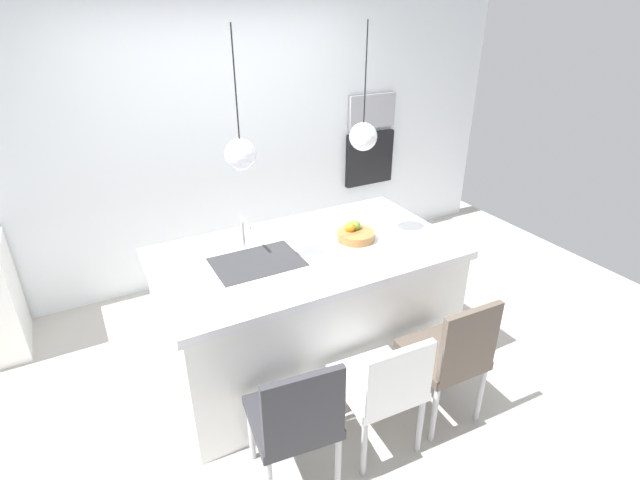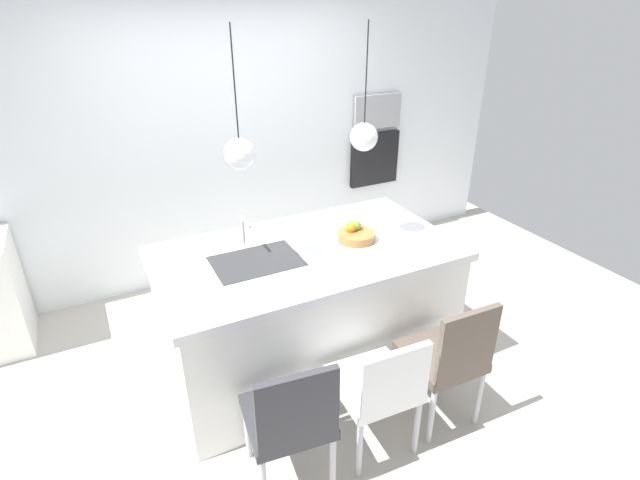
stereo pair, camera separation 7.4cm
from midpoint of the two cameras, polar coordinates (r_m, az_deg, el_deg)
floor at (r=3.80m, az=-0.81°, el=-13.90°), size 6.60×6.60×0.00m
back_wall at (r=4.58m, az=-10.25°, el=11.43°), size 6.00×0.10×2.60m
kitchen_island at (r=3.51m, az=-0.86°, el=-7.97°), size 2.02×1.12×0.95m
sink_basin at (r=3.15m, az=-6.81°, el=-2.58°), size 0.56×0.40×0.02m
faucet at (r=3.26m, az=-8.28°, el=1.32°), size 0.02×0.17×0.22m
fruit_bowl at (r=3.40m, az=4.85°, el=0.67°), size 0.27×0.27×0.13m
microwave at (r=5.14m, az=7.08°, el=14.82°), size 0.54×0.08×0.34m
oven at (r=5.27m, az=6.78°, el=9.49°), size 0.56×0.08×0.56m
chair_near at (r=2.70m, az=-2.64°, el=-20.16°), size 0.49×0.49×0.90m
chair_middle at (r=2.92m, az=7.73°, el=-16.61°), size 0.46×0.48×0.84m
chair_far at (r=3.14m, az=15.56°, el=-13.00°), size 0.44×0.47×0.92m
pendant_light_left at (r=2.85m, az=-8.69°, el=10.03°), size 0.18×0.18×0.78m
pendant_light_right at (r=3.20m, az=5.86°, el=12.01°), size 0.18×0.18×0.78m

